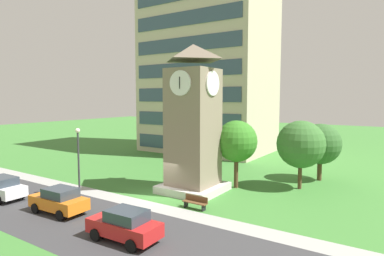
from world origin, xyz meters
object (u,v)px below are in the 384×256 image
Objects in this scene: clock_tower at (193,126)px; parked_car_red at (125,225)px; parked_car_orange at (59,200)px; tree_near_tower at (236,141)px; tree_streetside at (301,144)px; park_bench at (195,202)px; street_lamp at (78,154)px; parked_car_white at (1,187)px; tree_by_building at (320,144)px.

clock_tower is 2.86× the size of parked_car_red.
clock_tower is at bearing 62.84° from parked_car_orange.
tree_streetside reaches higher than tree_near_tower.
parked_car_red is (6.63, -0.66, -0.00)m from parked_car_orange.
tree_streetside is (4.63, 8.99, 3.29)m from park_bench.
park_bench is 0.32× the size of tree_near_tower.
tree_streetside reaches higher than street_lamp.
parked_car_white reaches higher than park_bench.
parked_car_red is at bearing -78.47° from clock_tower.
parked_car_orange is at bearing -117.16° from clock_tower.
tree_streetside is 1.39× the size of parked_car_orange.
park_bench is 14.84m from parked_car_white.
parked_car_red is at bearing -23.49° from street_lamp.
tree_streetside reaches higher than parked_car_red.
street_lamp is at bearing -134.82° from tree_near_tower.
tree_near_tower is at bearing -150.55° from tree_streetside.
parked_car_red is (-5.80, -19.15, -2.52)m from tree_by_building.
parked_car_red reaches higher than park_bench.
parked_car_red is (1.98, -9.72, -4.46)m from clock_tower.
tree_by_building is at bearing 50.41° from tree_near_tower.
park_bench is at bearing -117.25° from tree_streetside.
clock_tower is 15.32m from parked_car_white.
parked_car_orange is at bearing -141.44° from park_bench.
parked_car_white is (-11.10, -9.58, -4.46)m from clock_tower.
park_bench is 0.34× the size of tree_by_building.
parked_car_red is at bearing -93.88° from park_bench.
parked_car_white is at bearing -139.20° from clock_tower.
street_lamp is 9.58m from parked_car_red.
tree_near_tower is 13.05m from parked_car_red.
parked_car_white is at bearing -140.17° from tree_streetside.
tree_near_tower is (8.92, 8.98, 0.62)m from street_lamp.
parked_car_white and parked_car_red have the same top height.
tree_near_tower is 1.28× the size of parked_car_white.
tree_by_building is at bearing 45.19° from parked_car_white.
parked_car_orange is (1.85, -3.03, -2.48)m from street_lamp.
parked_car_red is at bearing -5.67° from parked_car_orange.
tree_near_tower is at bearing 88.02° from parked_car_red.
tree_by_building is (5.36, 6.48, -0.57)m from tree_near_tower.
parked_car_orange is 1.00× the size of parked_car_red.
tree_near_tower is 1.38× the size of parked_car_orange.
park_bench is 14.24m from tree_by_building.
parked_car_orange is (-12.43, -18.49, -2.52)m from tree_by_building.
park_bench is 9.72m from street_lamp.
clock_tower is 6.42m from park_bench.
tree_by_building reaches higher than parked_car_white.
tree_near_tower is at bearing 42.80° from parked_car_white.
street_lamp is at bearing -132.73° from tree_by_building.
parked_car_orange is at bearing -128.65° from tree_streetside.
street_lamp reaches higher than tree_by_building.
street_lamp is 12.67m from tree_near_tower.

